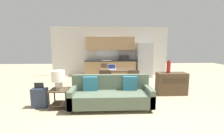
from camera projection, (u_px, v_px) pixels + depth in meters
ground_plane at (116, 111)px, 3.95m from camera, size 20.00×20.00×0.00m
wall_back at (110, 51)px, 8.32m from camera, size 6.40×0.07×2.70m
kitchen_counter at (111, 61)px, 8.10m from camera, size 2.75×0.65×2.15m
refrigerator at (144, 60)px, 8.07m from camera, size 0.79×0.75×1.79m
dining_table at (117, 71)px, 5.86m from camera, size 1.39×0.89×0.78m
couch at (111, 95)px, 4.17m from camera, size 2.22×0.80×0.88m
side_table at (60, 95)px, 4.12m from camera, size 0.48×0.48×0.53m
table_lamp at (58, 78)px, 4.04m from camera, size 0.36×0.36×0.51m
credenza at (171, 84)px, 5.22m from camera, size 1.02×0.43×0.77m
vase at (169, 67)px, 5.14m from camera, size 0.13×0.13×0.44m
dining_chair_near_right at (132, 81)px, 5.10m from camera, size 0.45×0.45×0.90m
dining_chair_far_left at (106, 72)px, 6.67m from camera, size 0.47×0.47×0.90m
dining_chair_near_left at (106, 81)px, 5.09m from camera, size 0.47×0.47×0.90m
laptop at (112, 68)px, 5.85m from camera, size 0.36×0.31×0.20m
suitcase at (40, 98)px, 4.15m from camera, size 0.41×0.22×0.70m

